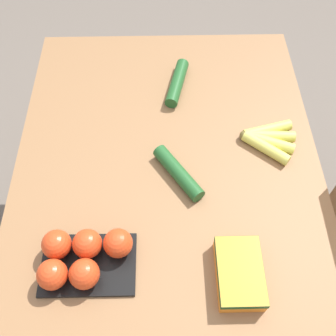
{
  "coord_description": "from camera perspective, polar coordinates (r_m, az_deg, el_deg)",
  "views": [
    {
      "loc": [
        0.67,
        -0.01,
        1.81
      ],
      "look_at": [
        0.0,
        0.0,
        0.8
      ],
      "focal_mm": 42.0,
      "sensor_mm": 36.0,
      "label": 1
    }
  ],
  "objects": [
    {
      "name": "ground_plane",
      "position": [
        1.93,
        0.0,
        -13.21
      ],
      "size": [
        12.0,
        12.0,
        0.0
      ],
      "primitive_type": "plane",
      "color": "#665B51"
    },
    {
      "name": "dining_table",
      "position": [
        1.32,
        0.0,
        -3.03
      ],
      "size": [
        1.34,
        0.98,
        0.77
      ],
      "color": "olive",
      "rests_on": "ground_plane"
    },
    {
      "name": "banana_bunch",
      "position": [
        1.33,
        14.17,
        4.12
      ],
      "size": [
        0.18,
        0.18,
        0.04
      ],
      "color": "brown",
      "rests_on": "dining_table"
    },
    {
      "name": "tomato_pack",
      "position": [
        1.09,
        -12.48,
        -12.49
      ],
      "size": [
        0.17,
        0.26,
        0.09
      ],
      "color": "black",
      "rests_on": "dining_table"
    },
    {
      "name": "carrot_bag",
      "position": [
        1.08,
        10.35,
        -14.71
      ],
      "size": [
        0.19,
        0.12,
        0.06
      ],
      "color": "orange",
      "rests_on": "dining_table"
    },
    {
      "name": "cucumber_near",
      "position": [
        1.21,
        1.5,
        -0.69
      ],
      "size": [
        0.2,
        0.16,
        0.05
      ],
      "color": "#1E5123",
      "rests_on": "dining_table"
    },
    {
      "name": "cucumber_far",
      "position": [
        1.46,
        1.33,
        12.26
      ],
      "size": [
        0.22,
        0.09,
        0.05
      ],
      "color": "#1E5123",
      "rests_on": "dining_table"
    }
  ]
}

